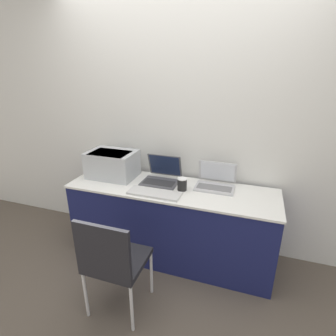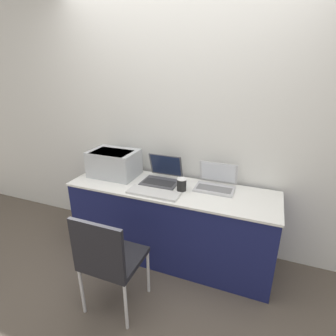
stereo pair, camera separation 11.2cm
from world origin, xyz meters
TOP-DOWN VIEW (x-y plane):
  - ground_plane at (0.00, 0.00)m, footprint 14.00×14.00m
  - wall_back at (0.00, 0.64)m, footprint 8.00×0.05m
  - table at (0.00, 0.28)m, footprint 1.95×0.59m
  - printer at (-0.65, 0.35)m, footprint 0.47×0.34m
  - laptop_left at (-0.13, 0.39)m, footprint 0.34×0.32m
  - laptop_right at (0.39, 0.43)m, footprint 0.36×0.28m
  - external_keyboard at (-0.10, 0.11)m, footprint 0.47×0.17m
  - coffee_cup at (0.11, 0.27)m, footprint 0.09×0.09m
  - chair at (-0.19, -0.49)m, footprint 0.42×0.40m

SIDE VIEW (x-z plane):
  - ground_plane at x=0.00m, z-range 0.00..0.00m
  - table at x=0.00m, z-range 0.00..0.75m
  - chair at x=-0.19m, z-range 0.08..0.93m
  - external_keyboard at x=-0.10m, z-range 0.75..0.77m
  - laptop_right at x=0.39m, z-range 0.69..0.92m
  - laptop_left at x=-0.13m, z-range 0.68..0.93m
  - coffee_cup at x=0.11m, z-range 0.75..0.87m
  - printer at x=-0.65m, z-range 0.76..1.03m
  - wall_back at x=0.00m, z-range 0.00..2.60m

